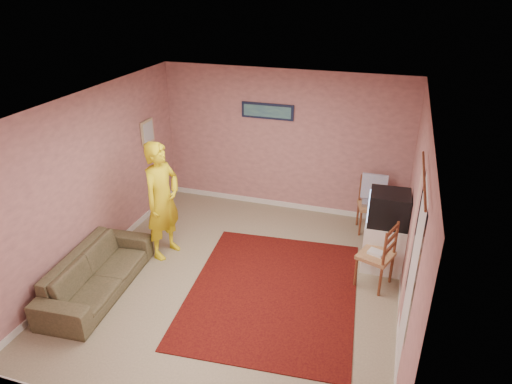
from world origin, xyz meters
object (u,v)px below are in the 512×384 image
(sofa, at_px, (97,273))
(chair_a, at_px, (372,200))
(tv_cabinet, at_px, (384,245))
(crt_tv, at_px, (389,208))
(person, at_px, (162,201))
(chair_b, at_px, (377,248))

(sofa, bearing_deg, chair_a, -55.13)
(chair_a, height_order, sofa, chair_a)
(chair_a, distance_m, sofa, 4.50)
(tv_cabinet, distance_m, crt_tv, 0.62)
(person, bearing_deg, sofa, 170.97)
(sofa, bearing_deg, person, -26.41)
(chair_a, distance_m, person, 3.47)
(chair_b, xyz_separation_m, sofa, (-3.66, -1.30, -0.32))
(crt_tv, height_order, chair_a, crt_tv)
(chair_b, distance_m, person, 3.21)
(chair_b, xyz_separation_m, person, (-3.19, -0.16, 0.32))
(chair_b, height_order, person, person)
(person, bearing_deg, crt_tv, -65.85)
(tv_cabinet, xyz_separation_m, chair_b, (-0.09, -0.49, 0.23))
(chair_b, bearing_deg, crt_tv, -170.38)
(chair_a, relative_size, chair_b, 0.92)
(chair_a, bearing_deg, person, -163.34)
(tv_cabinet, bearing_deg, sofa, -154.45)
(crt_tv, distance_m, chair_a, 1.15)
(chair_b, distance_m, sofa, 3.89)
(crt_tv, relative_size, sofa, 0.30)
(crt_tv, xyz_separation_m, chair_b, (-0.09, -0.49, -0.39))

